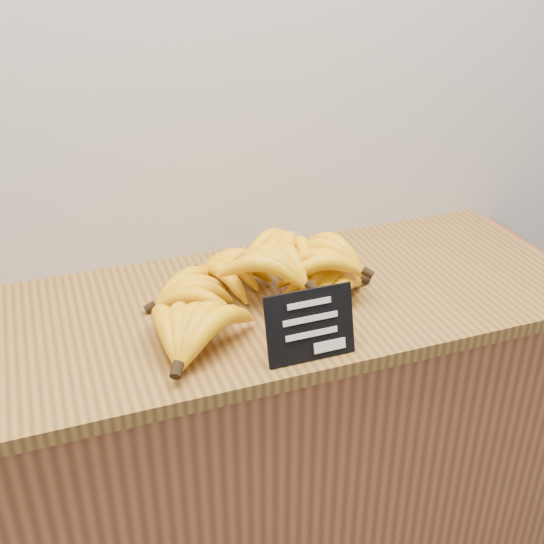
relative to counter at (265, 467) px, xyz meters
The scene contains 4 objects.
counter is the anchor object (origin of this frame).
counter_top 0.47m from the counter, ahead, with size 1.36×0.54×0.03m, color olive.
chalkboard_sign 0.59m from the counter, 86.95° to the right, with size 0.17×0.01×0.13m, color black.
banana_pile 0.53m from the counter, 148.50° to the right, with size 0.56×0.42×0.12m.
Camera 1 is at (-0.43, 1.59, 1.67)m, focal length 45.00 mm.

